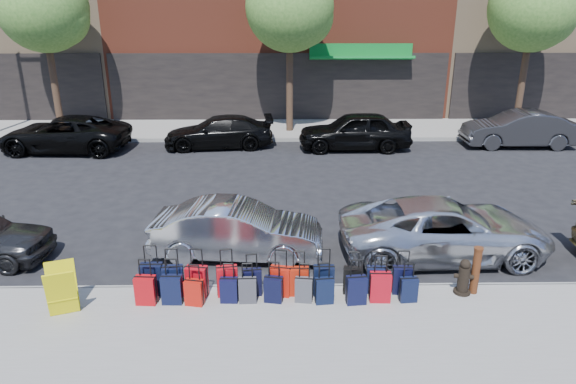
{
  "coord_description": "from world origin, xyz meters",
  "views": [
    {
      "loc": [
        0.1,
        -13.78,
        5.6
      ],
      "look_at": [
        0.27,
        -1.5,
        1.11
      ],
      "focal_mm": 32.0,
      "sensor_mm": 36.0,
      "label": 1
    }
  ],
  "objects_px": {
    "car_far_0": "(64,134)",
    "suitcase_front_5": "(280,281)",
    "fire_hydrant": "(464,278)",
    "car_near_2": "(444,229)",
    "car_far_2": "(355,131)",
    "bollard": "(476,270)",
    "car_far_1": "(219,132)",
    "car_near_1": "(237,230)",
    "display_rack": "(62,290)",
    "car_far_3": "(519,129)",
    "tree_center": "(293,10)",
    "tree_right": "(537,10)",
    "tree_left": "(46,10)"
  },
  "relations": [
    {
      "from": "display_rack",
      "to": "suitcase_front_5",
      "type": "bearing_deg",
      "value": -12.37
    },
    {
      "from": "car_near_1",
      "to": "car_far_3",
      "type": "distance_m",
      "value": 14.71
    },
    {
      "from": "display_rack",
      "to": "car_far_3",
      "type": "height_order",
      "value": "car_far_3"
    },
    {
      "from": "suitcase_front_5",
      "to": "car_far_2",
      "type": "bearing_deg",
      "value": 87.22
    },
    {
      "from": "tree_left",
      "to": "bollard",
      "type": "distance_m",
      "value": 20.45
    },
    {
      "from": "car_far_2",
      "to": "car_far_3",
      "type": "relative_size",
      "value": 1.0
    },
    {
      "from": "car_near_1",
      "to": "car_far_0",
      "type": "distance_m",
      "value": 12.13
    },
    {
      "from": "suitcase_front_5",
      "to": "display_rack",
      "type": "xyz_separation_m",
      "value": [
        -4.06,
        -0.55,
        0.16
      ]
    },
    {
      "from": "car_far_1",
      "to": "fire_hydrant",
      "type": "bearing_deg",
      "value": 22.46
    },
    {
      "from": "fire_hydrant",
      "to": "bollard",
      "type": "height_order",
      "value": "bollard"
    },
    {
      "from": "fire_hydrant",
      "to": "car_near_2",
      "type": "bearing_deg",
      "value": 96.01
    },
    {
      "from": "car_far_0",
      "to": "suitcase_front_5",
      "type": "bearing_deg",
      "value": 39.93
    },
    {
      "from": "car_far_0",
      "to": "car_far_2",
      "type": "relative_size",
      "value": 1.13
    },
    {
      "from": "tree_right",
      "to": "display_rack",
      "type": "distance_m",
      "value": 21.77
    },
    {
      "from": "suitcase_front_5",
      "to": "car_far_0",
      "type": "height_order",
      "value": "car_far_0"
    },
    {
      "from": "tree_left",
      "to": "car_far_1",
      "type": "relative_size",
      "value": 1.62
    },
    {
      "from": "car_far_3",
      "to": "suitcase_front_5",
      "type": "bearing_deg",
      "value": -38.74
    },
    {
      "from": "car_far_0",
      "to": "car_far_3",
      "type": "height_order",
      "value": "car_far_3"
    },
    {
      "from": "car_near_2",
      "to": "car_far_2",
      "type": "xyz_separation_m",
      "value": [
        -0.81,
        9.55,
        0.1
      ]
    },
    {
      "from": "car_far_2",
      "to": "tree_left",
      "type": "bearing_deg",
      "value": -102.71
    },
    {
      "from": "tree_left",
      "to": "tree_right",
      "type": "height_order",
      "value": "same"
    },
    {
      "from": "bollard",
      "to": "car_far_1",
      "type": "bearing_deg",
      "value": 118.43
    },
    {
      "from": "bollard",
      "to": "tree_right",
      "type": "bearing_deg",
      "value": 63.34
    },
    {
      "from": "tree_right",
      "to": "suitcase_front_5",
      "type": "height_order",
      "value": "tree_right"
    },
    {
      "from": "tree_right",
      "to": "fire_hydrant",
      "type": "relative_size",
      "value": 9.72
    },
    {
      "from": "tree_right",
      "to": "display_rack",
      "type": "bearing_deg",
      "value": -135.47
    },
    {
      "from": "car_far_2",
      "to": "car_far_1",
      "type": "bearing_deg",
      "value": -94.4
    },
    {
      "from": "fire_hydrant",
      "to": "car_far_2",
      "type": "relative_size",
      "value": 0.16
    },
    {
      "from": "car_near_1",
      "to": "car_far_0",
      "type": "bearing_deg",
      "value": 44.11
    },
    {
      "from": "display_rack",
      "to": "car_near_2",
      "type": "relative_size",
      "value": 0.19
    },
    {
      "from": "bollard",
      "to": "car_far_2",
      "type": "relative_size",
      "value": 0.22
    },
    {
      "from": "display_rack",
      "to": "car_far_2",
      "type": "bearing_deg",
      "value": 39.49
    },
    {
      "from": "car_near_2",
      "to": "car_far_3",
      "type": "relative_size",
      "value": 1.07
    },
    {
      "from": "suitcase_front_5",
      "to": "bollard",
      "type": "relative_size",
      "value": 0.97
    },
    {
      "from": "tree_center",
      "to": "car_far_1",
      "type": "xyz_separation_m",
      "value": [
        -3.12,
        -2.43,
        -4.76
      ]
    },
    {
      "from": "car_near_2",
      "to": "car_far_1",
      "type": "relative_size",
      "value": 1.09
    },
    {
      "from": "car_near_1",
      "to": "car_near_2",
      "type": "relative_size",
      "value": 0.82
    },
    {
      "from": "tree_left",
      "to": "car_far_0",
      "type": "bearing_deg",
      "value": -67.72
    },
    {
      "from": "tree_left",
      "to": "suitcase_front_5",
      "type": "xyz_separation_m",
      "value": [
        9.93,
        -14.34,
        -4.96
      ]
    },
    {
      "from": "tree_right",
      "to": "car_near_1",
      "type": "height_order",
      "value": "tree_right"
    },
    {
      "from": "display_rack",
      "to": "car_far_2",
      "type": "relative_size",
      "value": 0.21
    },
    {
      "from": "car_near_1",
      "to": "car_far_0",
      "type": "xyz_separation_m",
      "value": [
        -7.71,
        9.37,
        0.06
      ]
    },
    {
      "from": "tree_center",
      "to": "fire_hydrant",
      "type": "xyz_separation_m",
      "value": [
        3.08,
        -14.33,
        -4.92
      ]
    },
    {
      "from": "car_near_2",
      "to": "car_far_1",
      "type": "bearing_deg",
      "value": 30.71
    },
    {
      "from": "tree_center",
      "to": "display_rack",
      "type": "bearing_deg",
      "value": -107.29
    },
    {
      "from": "display_rack",
      "to": "car_far_3",
      "type": "distance_m",
      "value": 18.7
    },
    {
      "from": "suitcase_front_5",
      "to": "display_rack",
      "type": "height_order",
      "value": "suitcase_front_5"
    },
    {
      "from": "tree_center",
      "to": "car_far_3",
      "type": "relative_size",
      "value": 1.6
    },
    {
      "from": "tree_right",
      "to": "bollard",
      "type": "xyz_separation_m",
      "value": [
        -7.19,
        -14.32,
        -4.75
      ]
    },
    {
      "from": "car_far_3",
      "to": "tree_center",
      "type": "bearing_deg",
      "value": -103.68
    }
  ]
}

